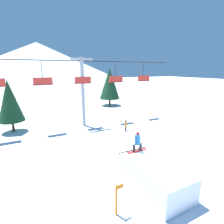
{
  "coord_description": "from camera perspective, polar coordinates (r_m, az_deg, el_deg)",
  "views": [
    {
      "loc": [
        -7.11,
        -7.08,
        6.41
      ],
      "look_at": [
        -1.21,
        4.37,
        3.22
      ],
      "focal_mm": 28.0,
      "sensor_mm": 36.0,
      "label": 1
    }
  ],
  "objects": [
    {
      "name": "mountain_ridge",
      "position": [
        81.19,
        -22.98,
        14.3
      ],
      "size": [
        76.63,
        76.63,
        16.92
      ],
      "color": "silver",
      "rests_on": "ground_plane"
    },
    {
      "name": "chairlift",
      "position": [
        19.68,
        -9.53,
        9.01
      ],
      "size": [
        24.04,
        0.44,
        7.63
      ],
      "color": "#9E9EA3",
      "rests_on": "ground_plane"
    },
    {
      "name": "ground_plane",
      "position": [
        11.91,
        15.88,
        -19.24
      ],
      "size": [
        220.0,
        220.0,
        0.0
      ],
      "primitive_type": "plane",
      "color": "white"
    },
    {
      "name": "trail_marker",
      "position": [
        8.63,
        1.51,
        -26.53
      ],
      "size": [
        0.41,
        0.1,
        1.51
      ],
      "color": "orange",
      "rests_on": "ground_plane"
    },
    {
      "name": "snow_ramp",
      "position": [
        10.43,
        13.57,
        -19.67
      ],
      "size": [
        2.16,
        4.06,
        1.42
      ],
      "color": "white",
      "rests_on": "ground_plane"
    },
    {
      "name": "pine_tree_far",
      "position": [
        31.04,
        -0.78,
        9.28
      ],
      "size": [
        3.55,
        3.55,
        6.58
      ],
      "color": "#4C3823",
      "rests_on": "ground_plane"
    },
    {
      "name": "distant_skier",
      "position": [
        18.44,
        4.54,
        -4.29
      ],
      "size": [
        0.24,
        0.24,
        1.23
      ],
      "color": "black",
      "rests_on": "ground_plane"
    },
    {
      "name": "pine_tree_near",
      "position": [
        20.39,
        -30.47,
        3.14
      ],
      "size": [
        2.52,
        2.52,
        5.4
      ],
      "color": "#4C3823",
      "rests_on": "ground_plane"
    },
    {
      "name": "snowboarder",
      "position": [
        11.01,
        8.34,
        -9.6
      ],
      "size": [
        1.42,
        0.36,
        1.27
      ],
      "color": "#B22D2D",
      "rests_on": "snow_ramp"
    }
  ]
}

